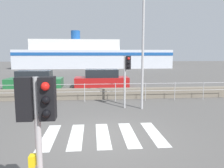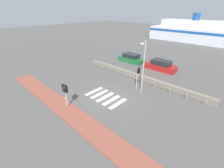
# 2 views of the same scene
# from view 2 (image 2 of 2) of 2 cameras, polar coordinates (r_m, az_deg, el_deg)

# --- Properties ---
(ground_plane) EXTENTS (160.00, 160.00, 0.00)m
(ground_plane) POSITION_cam_2_polar(r_m,az_deg,el_deg) (15.89, -2.33, -5.12)
(ground_plane) COLOR #565451
(sidewalk_brick) EXTENTS (24.00, 1.80, 0.12)m
(sidewalk_brick) POSITION_cam_2_polar(r_m,az_deg,el_deg) (13.83, -14.74, -11.30)
(sidewalk_brick) COLOR #934C3D
(sidewalk_brick) RESTS_ON ground_plane
(crosswalk) EXTENTS (4.05, 2.40, 0.01)m
(crosswalk) POSITION_cam_2_polar(r_m,az_deg,el_deg) (15.95, -2.60, -4.96)
(crosswalk) COLOR silver
(crosswalk) RESTS_ON ground_plane
(seawall) EXTENTS (18.03, 0.55, 0.64)m
(seawall) POSITION_cam_2_polar(r_m,az_deg,el_deg) (20.09, 10.45, 2.64)
(seawall) COLOR slate
(seawall) RESTS_ON ground_plane
(harbor_fence) EXTENTS (16.27, 0.04, 1.10)m
(harbor_fence) POSITION_cam_2_polar(r_m,az_deg,el_deg) (19.26, 9.10, 2.97)
(harbor_fence) COLOR #B2B2B5
(harbor_fence) RESTS_ON ground_plane
(traffic_light_near) EXTENTS (0.58, 0.41, 2.41)m
(traffic_light_near) POSITION_cam_2_polar(r_m,az_deg,el_deg) (13.98, -17.41, -2.35)
(traffic_light_near) COLOR #B2B2B5
(traffic_light_near) RESTS_ON ground_plane
(traffic_light_far) EXTENTS (0.34, 0.32, 2.68)m
(traffic_light_far) POSITION_cam_2_polar(r_m,az_deg,el_deg) (16.85, 9.86, 3.97)
(traffic_light_far) COLOR #B2B2B5
(traffic_light_far) RESTS_ON ground_plane
(streetlamp) EXTENTS (0.32, 0.88, 5.65)m
(streetlamp) POSITION_cam_2_polar(r_m,az_deg,el_deg) (15.63, 11.74, 8.02)
(streetlamp) COLOR #B2B2B5
(streetlamp) RESTS_ON ground_plane
(ferry_boat) EXTENTS (30.60, 6.23, 7.42)m
(ferry_boat) POSITION_cam_2_polar(r_m,az_deg,el_deg) (48.47, 31.76, 15.92)
(ferry_boat) COLOR silver
(ferry_boat) RESTS_ON ground_plane
(parked_car_green) EXTENTS (4.53, 1.83, 1.43)m
(parked_car_green) POSITION_cam_2_polar(r_m,az_deg,el_deg) (26.76, 7.29, 9.66)
(parked_car_green) COLOR #1E6633
(parked_car_green) RESTS_ON ground_plane
(parked_car_red) EXTENTS (4.55, 1.84, 1.49)m
(parked_car_red) POSITION_cam_2_polar(r_m,az_deg,el_deg) (24.08, 18.10, 6.65)
(parked_car_red) COLOR #B21919
(parked_car_red) RESTS_ON ground_plane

